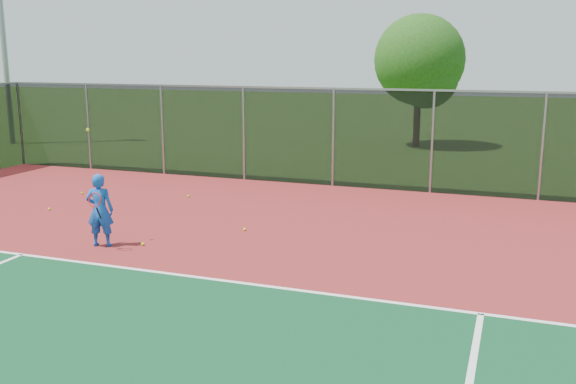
{
  "coord_description": "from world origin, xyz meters",
  "views": [
    {
      "loc": [
        2.35,
        -6.91,
        4.01
      ],
      "look_at": [
        -1.95,
        5.0,
        1.3
      ],
      "focal_mm": 40.0,
      "sensor_mm": 36.0,
      "label": 1
    }
  ],
  "objects": [
    {
      "name": "practice_ball_2",
      "position": [
        -9.55,
        8.28,
        0.06
      ],
      "size": [
        0.07,
        0.07,
        0.07
      ],
      "primitive_type": "sphere",
      "color": "#CCED1B",
      "rests_on": "court_apron"
    },
    {
      "name": "practice_ball_4",
      "position": [
        -3.46,
        6.23,
        0.06
      ],
      "size": [
        0.07,
        0.07,
        0.07
      ],
      "primitive_type": "sphere",
      "color": "#CCED1B",
      "rests_on": "court_apron"
    },
    {
      "name": "tennis_player",
      "position": [
        -5.86,
        4.11,
        0.81
      ],
      "size": [
        0.66,
        0.68,
        2.5
      ],
      "color": "blue",
      "rests_on": "court_apron"
    },
    {
      "name": "fence_back",
      "position": [
        0.0,
        12.0,
        1.56
      ],
      "size": [
        30.0,
        0.06,
        3.03
      ],
      "color": "black",
      "rests_on": "court_apron"
    },
    {
      "name": "practice_ball_0",
      "position": [
        -6.43,
        8.99,
        0.06
      ],
      "size": [
        0.07,
        0.07,
        0.07
      ],
      "primitive_type": "sphere",
      "color": "#CCED1B",
      "rests_on": "court_apron"
    },
    {
      "name": "court_apron",
      "position": [
        0.0,
        2.0,
        0.01
      ],
      "size": [
        30.0,
        20.0,
        0.02
      ],
      "primitive_type": "cube",
      "color": "maroon",
      "rests_on": "ground"
    },
    {
      "name": "practice_ball_6",
      "position": [
        -5.04,
        4.41,
        0.06
      ],
      "size": [
        0.07,
        0.07,
        0.07
      ],
      "primitive_type": "sphere",
      "color": "#CCED1B",
      "rests_on": "court_apron"
    },
    {
      "name": "practice_ball_7",
      "position": [
        -9.11,
        6.34,
        0.06
      ],
      "size": [
        0.07,
        0.07,
        0.07
      ],
      "primitive_type": "sphere",
      "color": "#CCED1B",
      "rests_on": "court_apron"
    },
    {
      "name": "ground",
      "position": [
        0.0,
        0.0,
        0.0
      ],
      "size": [
        120.0,
        120.0,
        0.0
      ],
      "primitive_type": "plane",
      "color": "#2B5217",
      "rests_on": "ground"
    },
    {
      "name": "tree_back_left",
      "position": [
        -1.84,
        21.75,
        3.63
      ],
      "size": [
        3.94,
        3.94,
        5.78
      ],
      "color": "#352113",
      "rests_on": "ground"
    }
  ]
}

